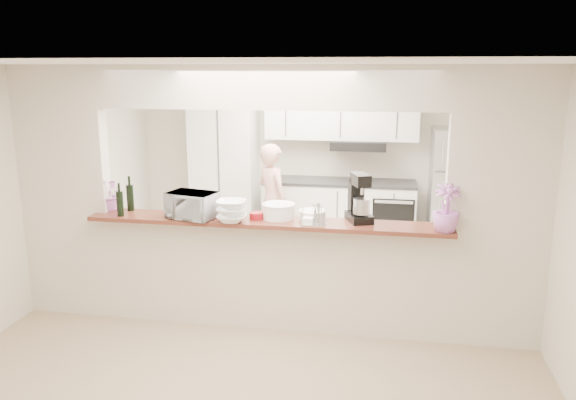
% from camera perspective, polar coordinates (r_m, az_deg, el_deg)
% --- Properties ---
extents(floor, '(6.00, 6.00, 0.00)m').
position_cam_1_polar(floor, '(5.65, -2.00, -12.63)').
color(floor, tan).
rests_on(floor, ground).
extents(tile_overlay, '(5.00, 2.90, 0.01)m').
position_cam_1_polar(tile_overlay, '(7.05, 0.62, -7.18)').
color(tile_overlay, beige).
rests_on(tile_overlay, floor).
extents(partition, '(5.00, 0.15, 2.50)m').
position_cam_1_polar(partition, '(5.18, -2.13, 2.30)').
color(partition, beige).
rests_on(partition, floor).
extents(bar_counter, '(3.40, 0.38, 1.09)m').
position_cam_1_polar(bar_counter, '(5.42, -2.06, -7.17)').
color(bar_counter, beige).
rests_on(bar_counter, floor).
extents(kitchen_cabinets, '(3.15, 0.62, 2.25)m').
position_cam_1_polar(kitchen_cabinets, '(7.94, 0.69, 2.41)').
color(kitchen_cabinets, silver).
rests_on(kitchen_cabinets, floor).
extents(refrigerator, '(0.75, 0.70, 1.70)m').
position_cam_1_polar(refrigerator, '(7.85, 16.92, 0.79)').
color(refrigerator, '#B7B8BD').
rests_on(refrigerator, floor).
extents(flower_left, '(0.31, 0.28, 0.32)m').
position_cam_1_polar(flower_left, '(5.81, -17.62, 0.57)').
color(flower_left, '#E378DA').
rests_on(flower_left, bar_counter).
extents(wine_bottle_a, '(0.06, 0.06, 0.32)m').
position_cam_1_polar(wine_bottle_a, '(5.56, -16.70, -0.31)').
color(wine_bottle_a, black).
rests_on(wine_bottle_a, bar_counter).
extents(wine_bottle_b, '(0.07, 0.07, 0.35)m').
position_cam_1_polar(wine_bottle_b, '(5.75, -15.74, 0.28)').
color(wine_bottle_b, black).
rests_on(wine_bottle_b, bar_counter).
extents(toaster_oven, '(0.50, 0.40, 0.25)m').
position_cam_1_polar(toaster_oven, '(5.33, -9.71, -0.53)').
color(toaster_oven, '#BABABF').
rests_on(toaster_oven, bar_counter).
extents(serving_bowls, '(0.28, 0.28, 0.20)m').
position_cam_1_polar(serving_bowls, '(5.15, -5.76, -1.16)').
color(serving_bowls, white).
rests_on(serving_bowls, bar_counter).
extents(plate_stack_a, '(0.31, 0.31, 0.14)m').
position_cam_1_polar(plate_stack_a, '(5.26, -0.97, -1.12)').
color(plate_stack_a, white).
rests_on(plate_stack_a, bar_counter).
extents(plate_stack_b, '(0.25, 0.25, 0.09)m').
position_cam_1_polar(plate_stack_b, '(5.21, 2.49, -1.54)').
color(plate_stack_b, white).
rests_on(plate_stack_b, bar_counter).
extents(red_bowl, '(0.13, 0.13, 0.06)m').
position_cam_1_polar(red_bowl, '(5.25, -3.21, -1.60)').
color(red_bowl, maroon).
rests_on(red_bowl, bar_counter).
extents(tan_bowl, '(0.16, 0.16, 0.07)m').
position_cam_1_polar(tan_bowl, '(5.16, 2.18, -1.79)').
color(tan_bowl, beige).
rests_on(tan_bowl, bar_counter).
extents(utensil_caddy, '(0.22, 0.13, 0.20)m').
position_cam_1_polar(utensil_caddy, '(5.03, 2.56, -1.62)').
color(utensil_caddy, silver).
rests_on(utensil_caddy, bar_counter).
extents(stand_mixer, '(0.29, 0.35, 0.45)m').
position_cam_1_polar(stand_mixer, '(5.17, 7.22, 0.02)').
color(stand_mixer, black).
rests_on(stand_mixer, bar_counter).
extents(flower_right, '(0.26, 0.26, 0.42)m').
position_cam_1_polar(flower_right, '(4.99, 15.79, -0.78)').
color(flower_right, '#D070CD').
rests_on(flower_right, bar_counter).
extents(person, '(0.65, 0.65, 1.52)m').
position_cam_1_polar(person, '(7.35, -1.58, -0.19)').
color(person, tan).
rests_on(person, floor).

